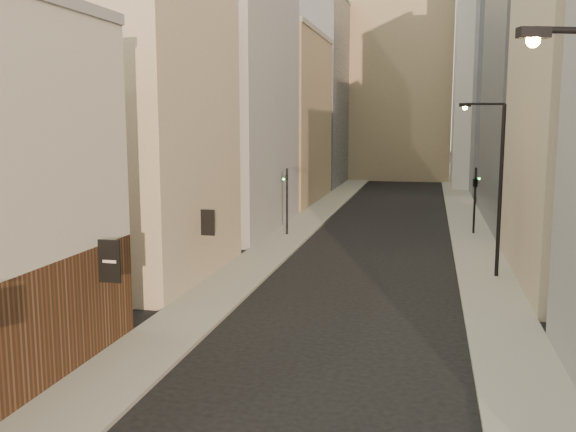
{
  "coord_description": "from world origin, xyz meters",
  "views": [
    {
      "loc": [
        3.37,
        -5.73,
        8.37
      ],
      "look_at": [
        -1.93,
        18.16,
        4.75
      ],
      "focal_mm": 40.0,
      "sensor_mm": 36.0,
      "label": 1
    }
  ],
  "objects_px": {
    "streetlamp_mid": "(496,180)",
    "traffic_light_right": "(475,183)",
    "white_tower": "(490,36)",
    "clock_tower": "(403,57)",
    "traffic_light_left": "(287,188)"
  },
  "relations": [
    {
      "from": "white_tower",
      "to": "streetlamp_mid",
      "type": "xyz_separation_m",
      "value": [
        -3.21,
        -48.61,
        -13.29
      ]
    },
    {
      "from": "traffic_light_right",
      "to": "white_tower",
      "type": "bearing_deg",
      "value": -81.92
    },
    {
      "from": "clock_tower",
      "to": "white_tower",
      "type": "xyz_separation_m",
      "value": [
        11.0,
        -14.0,
        0.97
      ]
    },
    {
      "from": "clock_tower",
      "to": "traffic_light_right",
      "type": "distance_m",
      "value": 51.47
    },
    {
      "from": "streetlamp_mid",
      "to": "traffic_light_right",
      "type": "xyz_separation_m",
      "value": [
        -0.12,
        13.63,
        -1.47
      ]
    },
    {
      "from": "white_tower",
      "to": "traffic_light_left",
      "type": "distance_m",
      "value": 44.56
    },
    {
      "from": "traffic_light_left",
      "to": "white_tower",
      "type": "bearing_deg",
      "value": -93.79
    },
    {
      "from": "clock_tower",
      "to": "white_tower",
      "type": "relative_size",
      "value": 1.08
    },
    {
      "from": "clock_tower",
      "to": "streetlamp_mid",
      "type": "relative_size",
      "value": 4.82
    },
    {
      "from": "streetlamp_mid",
      "to": "clock_tower",
      "type": "bearing_deg",
      "value": 82.85
    },
    {
      "from": "white_tower",
      "to": "traffic_light_right",
      "type": "bearing_deg",
      "value": -95.44
    },
    {
      "from": "white_tower",
      "to": "traffic_light_right",
      "type": "relative_size",
      "value": 8.3
    },
    {
      "from": "traffic_light_left",
      "to": "traffic_light_right",
      "type": "relative_size",
      "value": 1.0
    },
    {
      "from": "white_tower",
      "to": "traffic_light_left",
      "type": "relative_size",
      "value": 8.3
    },
    {
      "from": "traffic_light_left",
      "to": "traffic_light_right",
      "type": "distance_m",
      "value": 13.86
    }
  ]
}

